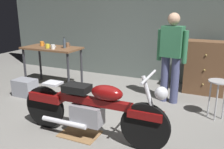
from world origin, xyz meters
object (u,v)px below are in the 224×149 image
mug_yellow_tall (48,46)px  mug_orange_travel (42,44)px  person_standing (171,54)px  mug_brown_stoneware (68,45)px  storage_bin (25,87)px  motorcycle (91,108)px  shop_stool (218,89)px  wooden_dresser (205,67)px  mug_white_ceramic (53,47)px  bottle (64,44)px

mug_yellow_tall → mug_orange_travel: mug_orange_travel is taller
person_standing → mug_brown_stoneware: (-2.29, 0.03, 0.02)m
storage_bin → motorcycle: bearing=-23.4°
mug_brown_stoneware → mug_yellow_tall: mug_brown_stoneware is taller
person_standing → shop_stool: bearing=164.5°
wooden_dresser → shop_stool: bearing=-76.8°
wooden_dresser → mug_orange_travel: wooden_dresser is taller
shop_stool → mug_white_ceramic: size_ratio=5.47×
storage_bin → person_standing: bearing=17.9°
bottle → storage_bin: bearing=-122.1°
motorcycle → mug_white_ceramic: 2.30m
wooden_dresser → mug_brown_stoneware: (-2.86, -0.78, 0.40)m
mug_white_ceramic → shop_stool: bearing=-1.1°
mug_yellow_tall → mug_white_ceramic: size_ratio=1.01×
shop_stool → storage_bin: size_ratio=1.45×
mug_white_ceramic → wooden_dresser: bearing=20.8°
mug_orange_travel → bottle: size_ratio=0.50×
mug_brown_stoneware → bottle: (0.02, -0.15, 0.05)m
shop_stool → mug_white_ceramic: mug_white_ceramic is taller
wooden_dresser → mug_brown_stoneware: wooden_dresser is taller
motorcycle → mug_brown_stoneware: bearing=130.6°
bottle → shop_stool: bearing=-5.0°
motorcycle → mug_orange_travel: mug_orange_travel is taller
mug_white_ceramic → motorcycle: bearing=-40.2°
mug_white_ceramic → bottle: (0.14, 0.21, 0.05)m
shop_stool → mug_orange_travel: mug_orange_travel is taller
motorcycle → wooden_dresser: (1.27, 2.58, 0.10)m
shop_stool → mug_yellow_tall: size_ratio=5.42×
mug_white_ceramic → bottle: 0.26m
wooden_dresser → storage_bin: (-3.32, -1.69, -0.38)m
shop_stool → mug_orange_travel: (-3.74, 0.29, 0.46)m
shop_stool → mug_yellow_tall: (-3.44, 0.11, 0.45)m
mug_yellow_tall → person_standing: bearing=6.3°
wooden_dresser → mug_yellow_tall: 3.37m
motorcycle → person_standing: (0.70, 1.77, 0.48)m
mug_orange_travel → mug_brown_stoneware: bearing=12.0°
wooden_dresser → mug_white_ceramic: bearing=-159.2°
motorcycle → shop_stool: size_ratio=3.42×
mug_orange_travel → bottle: bearing=-1.7°
mug_orange_travel → mug_white_ceramic: (0.48, -0.23, -0.01)m
mug_yellow_tall → mug_orange_travel: 0.35m
mug_yellow_tall → mug_white_ceramic: 0.19m
motorcycle → wooden_dresser: size_ratio=1.99×
motorcycle → storage_bin: 2.25m
motorcycle → mug_brown_stoneware: mug_brown_stoneware is taller
motorcycle → mug_yellow_tall: 2.46m
storage_bin → mug_white_ceramic: (0.34, 0.56, 0.78)m
person_standing → storage_bin: person_standing is taller
wooden_dresser → mug_brown_stoneware: bearing=-164.8°
wooden_dresser → storage_bin: size_ratio=2.50×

